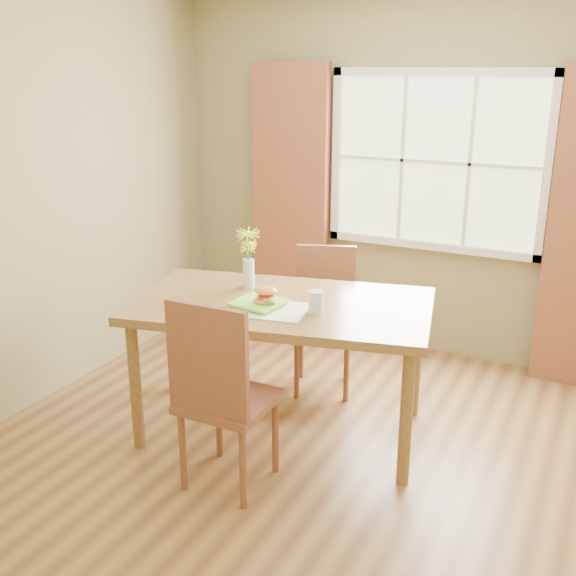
{
  "coord_description": "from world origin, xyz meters",
  "views": [
    {
      "loc": [
        1.27,
        -3.06,
        2.18
      ],
      "look_at": [
        -0.38,
        0.22,
        0.96
      ],
      "focal_mm": 42.0,
      "sensor_mm": 36.0,
      "label": 1
    }
  ],
  "objects_px": {
    "chair_near": "(219,390)",
    "water_glass": "(316,302)",
    "flower_vase": "(248,253)",
    "chair_far": "(324,312)",
    "croissant_sandwich": "(265,296)",
    "dining_table": "(282,315)"
  },
  "relations": [
    {
      "from": "croissant_sandwich",
      "to": "chair_far",
      "type": "bearing_deg",
      "value": 86.09
    },
    {
      "from": "chair_far",
      "to": "flower_vase",
      "type": "height_order",
      "value": "flower_vase"
    },
    {
      "from": "chair_near",
      "to": "water_glass",
      "type": "height_order",
      "value": "chair_near"
    },
    {
      "from": "water_glass",
      "to": "chair_far",
      "type": "bearing_deg",
      "value": 109.96
    },
    {
      "from": "croissant_sandwich",
      "to": "water_glass",
      "type": "xyz_separation_m",
      "value": [
        0.29,
        0.05,
        -0.01
      ]
    },
    {
      "from": "chair_near",
      "to": "chair_far",
      "type": "distance_m",
      "value": 1.42
    },
    {
      "from": "chair_far",
      "to": "croissant_sandwich",
      "type": "relative_size",
      "value": 6.4
    },
    {
      "from": "chair_far",
      "to": "flower_vase",
      "type": "distance_m",
      "value": 0.81
    },
    {
      "from": "chair_far",
      "to": "croissant_sandwich",
      "type": "xyz_separation_m",
      "value": [
        -0.01,
        -0.83,
        0.38
      ]
    },
    {
      "from": "chair_near",
      "to": "water_glass",
      "type": "relative_size",
      "value": 8.51
    },
    {
      "from": "flower_vase",
      "to": "chair_near",
      "type": "bearing_deg",
      "value": -70.09
    },
    {
      "from": "chair_far",
      "to": "croissant_sandwich",
      "type": "bearing_deg",
      "value": -111.17
    },
    {
      "from": "dining_table",
      "to": "chair_far",
      "type": "height_order",
      "value": "chair_far"
    },
    {
      "from": "chair_far",
      "to": "croissant_sandwich",
      "type": "height_order",
      "value": "chair_far"
    },
    {
      "from": "dining_table",
      "to": "water_glass",
      "type": "distance_m",
      "value": 0.3
    },
    {
      "from": "chair_near",
      "to": "flower_vase",
      "type": "xyz_separation_m",
      "value": [
        -0.31,
        0.86,
        0.48
      ]
    },
    {
      "from": "croissant_sandwich",
      "to": "flower_vase",
      "type": "height_order",
      "value": "flower_vase"
    },
    {
      "from": "dining_table",
      "to": "croissant_sandwich",
      "type": "xyz_separation_m",
      "value": [
        -0.04,
        -0.13,
        0.16
      ]
    },
    {
      "from": "dining_table",
      "to": "water_glass",
      "type": "relative_size",
      "value": 14.98
    },
    {
      "from": "chair_near",
      "to": "chair_far",
      "type": "relative_size",
      "value": 1.09
    },
    {
      "from": "croissant_sandwich",
      "to": "flower_vase",
      "type": "distance_m",
      "value": 0.42
    },
    {
      "from": "croissant_sandwich",
      "to": "chair_near",
      "type": "bearing_deg",
      "value": -88.89
    }
  ]
}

